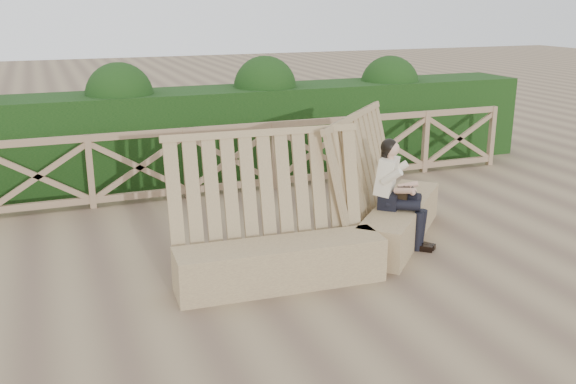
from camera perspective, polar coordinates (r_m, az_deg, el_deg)
name	(u,v)px	position (r m, az deg, el deg)	size (l,w,h in m)	color
ground	(321,277)	(7.21, 2.98, -7.52)	(60.00, 60.00, 0.00)	brown
bench	(341,226)	(7.58, 4.74, -3.01)	(4.02, 2.21, 1.62)	#856B4C
woman	(396,188)	(7.97, 9.58, 0.35)	(0.73, 0.73, 1.35)	black
guardrail	(231,159)	(10.16, -5.08, 2.94)	(10.10, 0.09, 1.10)	#84684C
hedge	(211,133)	(11.25, -6.85, 5.25)	(12.00, 1.20, 1.50)	black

